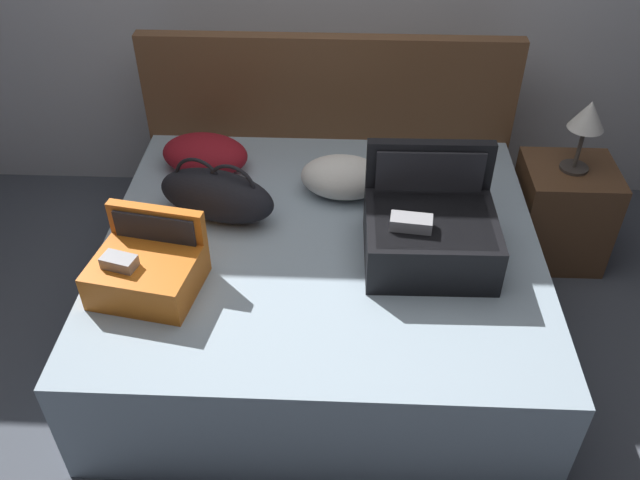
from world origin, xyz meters
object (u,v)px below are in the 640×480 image
Objects in this scene: hard_case_large at (430,230)px; pillow_near_headboard at (205,154)px; nightstand at (561,213)px; duffel_bag at (217,195)px; bed at (321,285)px; hard_case_medium at (147,269)px; pillow_center_head at (343,177)px; table_lamp at (588,119)px.

pillow_near_headboard is at bearing 148.50° from hard_case_large.
pillow_near_headboard reaches higher than nightstand.
duffel_bag is at bearing -72.30° from pillow_near_headboard.
hard_case_medium is at bearing -153.50° from bed.
pillow_center_head is (-0.35, 0.43, -0.04)m from hard_case_large.
duffel_bag reaches higher than hard_case_medium.
nightstand is at bearing 0.00° from table_lamp.
hard_case_medium is (-0.65, -0.32, 0.36)m from bed.
pillow_near_headboard is at bearing 107.70° from duffel_bag.
hard_case_large is 0.92m from duffel_bag.
table_lamp is at bearing 15.05° from duffel_bag.
hard_case_large is 0.92× the size of duffel_bag.
hard_case_large reaches higher than duffel_bag.
bed is 0.50m from pillow_center_head.
pillow_center_head reaches higher than nightstand.
pillow_center_head is at bearing -167.86° from table_lamp.
hard_case_large is 1.08m from nightstand.
duffel_bag is 0.58m from pillow_center_head.
duffel_bag is at bearing -164.95° from nightstand.
pillow_center_head is (0.54, 0.21, -0.03)m from duffel_bag.
pillow_center_head is 0.72× the size of nightstand.
pillow_center_head is 1.16m from table_lamp.
pillow_near_headboard is (0.07, 0.84, -0.01)m from hard_case_medium.
hard_case_large is 1.19× the size of hard_case_medium.
pillow_center_head is at bearing -167.86° from nightstand.
table_lamp reaches higher than bed.
hard_case_medium is (-1.09, -0.24, -0.04)m from hard_case_large.
duffel_bag is 1.72m from table_lamp.
nightstand is (0.76, 0.67, -0.39)m from hard_case_large.
pillow_near_headboard is 1.81m from nightstand.
nightstand is at bearing 25.99° from bed.
pillow_near_headboard is (-0.12, 0.38, -0.03)m from duffel_bag.
table_lamp is at bearing 25.99° from bed.
nightstand is (1.66, 0.45, -0.37)m from duffel_bag.
nightstand is at bearing 40.41° from hard_case_large.
table_lamp is at bearing 2.12° from pillow_near_headboard.
hard_case_medium is 0.85m from pillow_near_headboard.
pillow_center_head is (0.73, 0.67, -0.00)m from hard_case_medium.
pillow_near_headboard is 1.16× the size of table_lamp.
hard_case_large is at bearing -10.85° from bed.
hard_case_large reaches higher than bed.
hard_case_medium reaches higher than nightstand.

